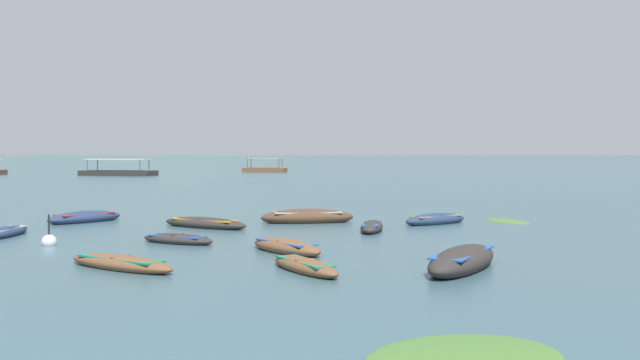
{
  "coord_description": "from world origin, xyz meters",
  "views": [
    {
      "loc": [
        2.03,
        -7.1,
        3.2
      ],
      "look_at": [
        -0.42,
        52.53,
        0.91
      ],
      "focal_mm": 39.57,
      "sensor_mm": 36.0,
      "label": 1
    }
  ],
  "objects_px": {
    "mooring_buoy": "(49,242)",
    "ferry_2": "(265,169)",
    "rowboat_0": "(4,233)",
    "rowboat_2": "(178,239)",
    "rowboat_4": "(462,260)",
    "rowboat_5": "(305,266)",
    "rowboat_1": "(205,223)",
    "rowboat_11": "(436,220)",
    "rowboat_3": "(85,218)",
    "rowboat_9": "(121,263)",
    "rowboat_8": "(372,227)",
    "rowboat_10": "(307,217)",
    "ferry_0": "(118,172)",
    "rowboat_6": "(286,247)"
  },
  "relations": [
    {
      "from": "rowboat_5",
      "to": "ferry_2",
      "type": "bearing_deg",
      "value": 97.47
    },
    {
      "from": "rowboat_0",
      "to": "ferry_0",
      "type": "distance_m",
      "value": 74.43
    },
    {
      "from": "mooring_buoy",
      "to": "ferry_2",
      "type": "bearing_deg",
      "value": 92.2
    },
    {
      "from": "ferry_0",
      "to": "rowboat_0",
      "type": "bearing_deg",
      "value": -74.93
    },
    {
      "from": "rowboat_5",
      "to": "rowboat_11",
      "type": "height_order",
      "value": "rowboat_11"
    },
    {
      "from": "rowboat_2",
      "to": "rowboat_11",
      "type": "xyz_separation_m",
      "value": [
        9.99,
        7.21,
        0.05
      ]
    },
    {
      "from": "rowboat_6",
      "to": "rowboat_10",
      "type": "height_order",
      "value": "rowboat_10"
    },
    {
      "from": "rowboat_9",
      "to": "rowboat_6",
      "type": "bearing_deg",
      "value": 38.35
    },
    {
      "from": "rowboat_10",
      "to": "rowboat_3",
      "type": "bearing_deg",
      "value": -179.17
    },
    {
      "from": "rowboat_3",
      "to": "rowboat_9",
      "type": "relative_size",
      "value": 0.97
    },
    {
      "from": "rowboat_2",
      "to": "rowboat_9",
      "type": "xyz_separation_m",
      "value": [
        -0.24,
        -5.52,
        0.01
      ]
    },
    {
      "from": "rowboat_1",
      "to": "rowboat_8",
      "type": "relative_size",
      "value": 1.35
    },
    {
      "from": "rowboat_6",
      "to": "ferry_0",
      "type": "relative_size",
      "value": 0.3
    },
    {
      "from": "rowboat_6",
      "to": "rowboat_10",
      "type": "bearing_deg",
      "value": 89.31
    },
    {
      "from": "rowboat_6",
      "to": "rowboat_5",
      "type": "bearing_deg",
      "value": -77.11
    },
    {
      "from": "rowboat_4",
      "to": "mooring_buoy",
      "type": "xyz_separation_m",
      "value": [
        -13.57,
        4.55,
        -0.12
      ]
    },
    {
      "from": "rowboat_5",
      "to": "rowboat_9",
      "type": "bearing_deg",
      "value": 177.16
    },
    {
      "from": "rowboat_2",
      "to": "rowboat_4",
      "type": "relative_size",
      "value": 0.67
    },
    {
      "from": "rowboat_4",
      "to": "rowboat_9",
      "type": "xyz_separation_m",
      "value": [
        -9.45,
        -0.28,
        -0.09
      ]
    },
    {
      "from": "rowboat_1",
      "to": "rowboat_11",
      "type": "distance_m",
      "value": 10.3
    },
    {
      "from": "rowboat_5",
      "to": "rowboat_1",
      "type": "bearing_deg",
      "value": 114.41
    },
    {
      "from": "rowboat_10",
      "to": "rowboat_6",
      "type": "bearing_deg",
      "value": -90.69
    },
    {
      "from": "rowboat_11",
      "to": "mooring_buoy",
      "type": "bearing_deg",
      "value": -151.18
    },
    {
      "from": "rowboat_10",
      "to": "rowboat_11",
      "type": "distance_m",
      "value": 5.83
    },
    {
      "from": "rowboat_0",
      "to": "ferry_0",
      "type": "height_order",
      "value": "ferry_0"
    },
    {
      "from": "rowboat_10",
      "to": "ferry_0",
      "type": "distance_m",
      "value": 72.8
    },
    {
      "from": "rowboat_5",
      "to": "rowboat_11",
      "type": "relative_size",
      "value": 0.94
    },
    {
      "from": "rowboat_3",
      "to": "rowboat_11",
      "type": "xyz_separation_m",
      "value": [
        16.17,
        -0.22,
        -0.01
      ]
    },
    {
      "from": "rowboat_0",
      "to": "rowboat_4",
      "type": "distance_m",
      "value": 17.8
    },
    {
      "from": "rowboat_0",
      "to": "ferry_2",
      "type": "relative_size",
      "value": 0.47
    },
    {
      "from": "rowboat_2",
      "to": "rowboat_5",
      "type": "xyz_separation_m",
      "value": [
        4.89,
        -5.77,
        0.01
      ]
    },
    {
      "from": "rowboat_11",
      "to": "ferry_0",
      "type": "height_order",
      "value": "ferry_0"
    },
    {
      "from": "rowboat_6",
      "to": "ferry_2",
      "type": "distance_m",
      "value": 94.75
    },
    {
      "from": "rowboat_8",
      "to": "rowboat_9",
      "type": "distance_m",
      "value": 12.15
    },
    {
      "from": "rowboat_8",
      "to": "rowboat_1",
      "type": "bearing_deg",
      "value": 171.69
    },
    {
      "from": "rowboat_5",
      "to": "ferry_2",
      "type": "xyz_separation_m",
      "value": [
        -12.8,
        97.65,
        0.31
      ]
    },
    {
      "from": "rowboat_6",
      "to": "rowboat_4",
      "type": "bearing_deg",
      "value": -31.2
    },
    {
      "from": "rowboat_0",
      "to": "rowboat_4",
      "type": "bearing_deg",
      "value": -22.99
    },
    {
      "from": "rowboat_4",
      "to": "rowboat_5",
      "type": "bearing_deg",
      "value": -172.91
    },
    {
      "from": "rowboat_4",
      "to": "ferry_0",
      "type": "bearing_deg",
      "value": 114.39
    },
    {
      "from": "rowboat_0",
      "to": "rowboat_2",
      "type": "xyz_separation_m",
      "value": [
        7.17,
        -1.72,
        -0.01
      ]
    },
    {
      "from": "rowboat_1",
      "to": "ferry_0",
      "type": "height_order",
      "value": "ferry_0"
    },
    {
      "from": "rowboat_0",
      "to": "rowboat_5",
      "type": "bearing_deg",
      "value": -31.82
    },
    {
      "from": "rowboat_0",
      "to": "rowboat_6",
      "type": "height_order",
      "value": "rowboat_6"
    },
    {
      "from": "rowboat_8",
      "to": "ferry_0",
      "type": "xyz_separation_m",
      "value": [
        -33.55,
        69.37,
        0.28
      ]
    },
    {
      "from": "ferry_0",
      "to": "rowboat_3",
      "type": "bearing_deg",
      "value": -72.9
    },
    {
      "from": "rowboat_1",
      "to": "rowboat_11",
      "type": "relative_size",
      "value": 1.29
    },
    {
      "from": "rowboat_0",
      "to": "rowboat_3",
      "type": "xyz_separation_m",
      "value": [
        0.99,
        5.71,
        0.06
      ]
    },
    {
      "from": "rowboat_3",
      "to": "rowboat_9",
      "type": "xyz_separation_m",
      "value": [
        5.94,
        -12.95,
        -0.05
      ]
    },
    {
      "from": "rowboat_1",
      "to": "rowboat_2",
      "type": "xyz_separation_m",
      "value": [
        0.12,
        -5.27,
        -0.04
      ]
    }
  ]
}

